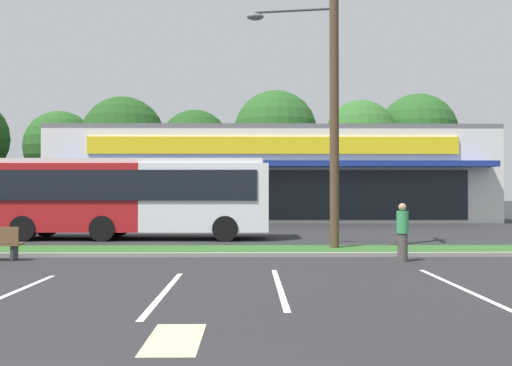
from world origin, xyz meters
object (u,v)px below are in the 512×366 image
(car_2, at_px, (25,214))
(city_bus, at_px, (131,196))
(pedestrian_near_bench, at_px, (403,232))
(car_1, at_px, (201,213))
(utility_pole, at_px, (330,71))

(car_2, bearing_deg, city_bus, -43.64)
(car_2, distance_m, pedestrian_near_bench, 21.47)
(city_bus, bearing_deg, car_2, 137.50)
(city_bus, relative_size, car_2, 2.38)
(city_bus, distance_m, car_1, 6.89)
(car_1, xyz_separation_m, car_2, (-9.29, 0.27, -0.03))
(utility_pole, bearing_deg, city_bus, 147.40)
(city_bus, bearing_deg, car_1, 71.78)
(city_bus, height_order, car_1, city_bus)
(utility_pole, relative_size, car_1, 2.53)
(car_2, relative_size, pedestrian_near_bench, 2.96)
(car_2, bearing_deg, car_1, -1.67)
(utility_pole, relative_size, pedestrian_near_bench, 6.85)
(utility_pole, distance_m, city_bus, 9.76)
(car_1, height_order, car_2, car_1)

